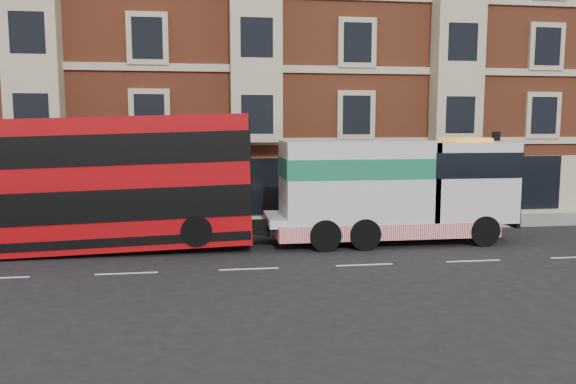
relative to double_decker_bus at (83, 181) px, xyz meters
name	(u,v)px	position (x,y,z in m)	size (l,w,h in m)	color
ground	(249,269)	(6.01, -3.58, -2.69)	(120.00, 120.00, 0.00)	black
sidewalk	(237,227)	(6.01, 3.92, -2.62)	(90.00, 3.00, 0.15)	slate
victorian_terrace	(238,33)	(6.51, 11.42, 7.37)	(45.00, 12.00, 20.40)	brown
lamp_post_west	(97,176)	(0.01, 2.62, -0.01)	(0.35, 0.15, 4.35)	black
lamp_post_east	(495,171)	(18.01, 2.62, -0.01)	(0.35, 0.15, 4.35)	black
double_decker_bus	(83,181)	(0.00, 0.00, 0.00)	(12.54, 2.88, 5.08)	#AA090E
tow_truck	(390,189)	(12.07, 0.00, -0.47)	(10.05, 2.97, 4.19)	silver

